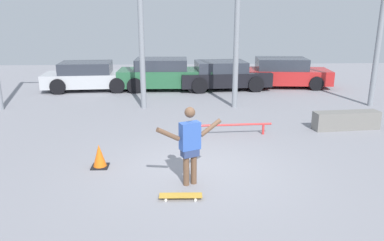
{
  "coord_description": "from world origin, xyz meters",
  "views": [
    {
      "loc": [
        -0.5,
        -7.7,
        3.4
      ],
      "look_at": [
        -0.09,
        1.52,
        0.74
      ],
      "focal_mm": 35.0,
      "sensor_mm": 36.0,
      "label": 1
    }
  ],
  "objects_px": {
    "parked_car_red": "(283,73)",
    "grind_rail": "(228,126)",
    "grind_box": "(346,120)",
    "parked_car_black": "(223,75)",
    "skateboarder": "(190,143)",
    "skateboard": "(181,196)",
    "traffic_cone": "(99,156)",
    "parked_car_silver": "(89,76)",
    "parked_car_green": "(164,74)"
  },
  "relations": [
    {
      "from": "skateboard",
      "to": "grind_rail",
      "type": "relative_size",
      "value": 0.32
    },
    {
      "from": "traffic_cone",
      "to": "grind_rail",
      "type": "bearing_deg",
      "value": 33.91
    },
    {
      "from": "grind_rail",
      "to": "parked_car_silver",
      "type": "distance_m",
      "value": 8.73
    },
    {
      "from": "parked_car_silver",
      "to": "parked_car_red",
      "type": "xyz_separation_m",
      "value": [
        9.03,
        0.41,
        0.03
      ]
    },
    {
      "from": "parked_car_silver",
      "to": "parked_car_black",
      "type": "height_order",
      "value": "parked_car_black"
    },
    {
      "from": "parked_car_black",
      "to": "traffic_cone",
      "type": "bearing_deg",
      "value": -118.2
    },
    {
      "from": "traffic_cone",
      "to": "parked_car_silver",
      "type": "bearing_deg",
      "value": 103.5
    },
    {
      "from": "skateboarder",
      "to": "parked_car_red",
      "type": "relative_size",
      "value": 0.38
    },
    {
      "from": "parked_car_red",
      "to": "skateboarder",
      "type": "bearing_deg",
      "value": -109.61
    },
    {
      "from": "grind_rail",
      "to": "traffic_cone",
      "type": "relative_size",
      "value": 4.72
    },
    {
      "from": "parked_car_green",
      "to": "grind_rail",
      "type": "bearing_deg",
      "value": -72.9
    },
    {
      "from": "skateboarder",
      "to": "skateboard",
      "type": "bearing_deg",
      "value": -132.59
    },
    {
      "from": "grind_box",
      "to": "parked_car_red",
      "type": "bearing_deg",
      "value": 90.29
    },
    {
      "from": "skateboarder",
      "to": "parked_car_silver",
      "type": "height_order",
      "value": "skateboarder"
    },
    {
      "from": "parked_car_green",
      "to": "parked_car_red",
      "type": "distance_m",
      "value": 5.64
    },
    {
      "from": "parked_car_silver",
      "to": "parked_car_green",
      "type": "relative_size",
      "value": 0.98
    },
    {
      "from": "skateboard",
      "to": "parked_car_green",
      "type": "relative_size",
      "value": 0.2
    },
    {
      "from": "parked_car_black",
      "to": "parked_car_red",
      "type": "distance_m",
      "value": 2.96
    },
    {
      "from": "skateboarder",
      "to": "parked_car_green",
      "type": "relative_size",
      "value": 0.39
    },
    {
      "from": "grind_box",
      "to": "parked_car_black",
      "type": "distance_m",
      "value": 7.02
    },
    {
      "from": "parked_car_green",
      "to": "skateboard",
      "type": "bearing_deg",
      "value": -85.9
    },
    {
      "from": "skateboard",
      "to": "parked_car_black",
      "type": "distance_m",
      "value": 10.8
    },
    {
      "from": "grind_rail",
      "to": "grind_box",
      "type": "bearing_deg",
      "value": 7.14
    },
    {
      "from": "skateboarder",
      "to": "grind_rail",
      "type": "height_order",
      "value": "skateboarder"
    },
    {
      "from": "grind_rail",
      "to": "parked_car_red",
      "type": "xyz_separation_m",
      "value": [
        3.64,
        7.26,
        0.38
      ]
    },
    {
      "from": "skateboarder",
      "to": "parked_car_silver",
      "type": "xyz_separation_m",
      "value": [
        -4.19,
        10.0,
        -0.29
      ]
    },
    {
      "from": "skateboarder",
      "to": "skateboard",
      "type": "xyz_separation_m",
      "value": [
        -0.2,
        -0.62,
        -0.85
      ]
    },
    {
      "from": "parked_car_red",
      "to": "traffic_cone",
      "type": "bearing_deg",
      "value": -120.71
    },
    {
      "from": "grind_rail",
      "to": "parked_car_green",
      "type": "bearing_deg",
      "value": 106.15
    },
    {
      "from": "parked_car_silver",
      "to": "parked_car_green",
      "type": "xyz_separation_m",
      "value": [
        3.41,
        -0.0,
        0.06
      ]
    },
    {
      "from": "grind_rail",
      "to": "traffic_cone",
      "type": "bearing_deg",
      "value": -146.09
    },
    {
      "from": "skateboarder",
      "to": "parked_car_red",
      "type": "height_order",
      "value": "skateboarder"
    },
    {
      "from": "traffic_cone",
      "to": "skateboard",
      "type": "bearing_deg",
      "value": -41.24
    },
    {
      "from": "parked_car_silver",
      "to": "parked_car_black",
      "type": "bearing_deg",
      "value": -3.92
    },
    {
      "from": "parked_car_red",
      "to": "parked_car_silver",
      "type": "bearing_deg",
      "value": -172.09
    },
    {
      "from": "skateboard",
      "to": "grind_rail",
      "type": "xyz_separation_m",
      "value": [
        1.4,
        3.77,
        0.21
      ]
    },
    {
      "from": "grind_rail",
      "to": "traffic_cone",
      "type": "distance_m",
      "value": 3.89
    },
    {
      "from": "skateboard",
      "to": "parked_car_silver",
      "type": "relative_size",
      "value": 0.2
    },
    {
      "from": "skateboard",
      "to": "traffic_cone",
      "type": "distance_m",
      "value": 2.43
    },
    {
      "from": "parked_car_black",
      "to": "grind_box",
      "type": "bearing_deg",
      "value": -69.55
    },
    {
      "from": "parked_car_red",
      "to": "grind_rail",
      "type": "bearing_deg",
      "value": -111.28
    },
    {
      "from": "skateboard",
      "to": "parked_car_silver",
      "type": "distance_m",
      "value": 11.36
    },
    {
      "from": "skateboarder",
      "to": "parked_car_silver",
      "type": "distance_m",
      "value": 10.85
    },
    {
      "from": "grind_box",
      "to": "skateboarder",
      "type": "bearing_deg",
      "value": -143.51
    },
    {
      "from": "parked_car_silver",
      "to": "parked_car_green",
      "type": "height_order",
      "value": "parked_car_green"
    },
    {
      "from": "parked_car_silver",
      "to": "parked_car_green",
      "type": "bearing_deg",
      "value": -3.54
    },
    {
      "from": "parked_car_red",
      "to": "parked_car_green",
      "type": "bearing_deg",
      "value": -170.51
    },
    {
      "from": "grind_rail",
      "to": "parked_car_black",
      "type": "bearing_deg",
      "value": 84.0
    },
    {
      "from": "skateboarder",
      "to": "traffic_cone",
      "type": "relative_size",
      "value": 3.01
    },
    {
      "from": "parked_car_red",
      "to": "traffic_cone",
      "type": "height_order",
      "value": "parked_car_red"
    }
  ]
}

